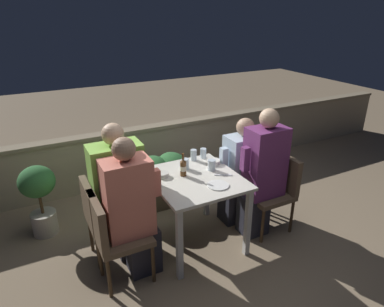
% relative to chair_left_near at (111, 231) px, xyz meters
% --- Properties ---
extents(ground_plane, '(16.00, 16.00, 0.00)m').
position_rel_chair_left_near_xyz_m(ground_plane, '(0.86, 0.13, -0.50)').
color(ground_plane, '#847056').
extents(parapet_wall, '(9.00, 0.18, 0.75)m').
position_rel_chair_left_near_xyz_m(parapet_wall, '(0.86, 1.73, -0.12)').
color(parapet_wall, gray).
rests_on(parapet_wall, ground_plane).
extents(dining_table, '(0.81, 0.88, 0.74)m').
position_rel_chair_left_near_xyz_m(dining_table, '(0.86, 0.13, 0.14)').
color(dining_table, silver).
rests_on(dining_table, ground_plane).
extents(planter_hedge, '(0.86, 0.47, 0.63)m').
position_rel_chair_left_near_xyz_m(planter_hedge, '(0.77, 1.00, -0.15)').
color(planter_hedge, brown).
rests_on(planter_hedge, ground_plane).
extents(chair_left_near, '(0.45, 0.44, 0.82)m').
position_rel_chair_left_near_xyz_m(chair_left_near, '(0.00, 0.00, 0.00)').
color(chair_left_near, brown).
rests_on(chair_left_near, ground_plane).
extents(person_coral_top, '(0.48, 0.26, 1.31)m').
position_rel_chair_left_near_xyz_m(person_coral_top, '(0.19, 0.00, 0.16)').
color(person_coral_top, '#282833').
rests_on(person_coral_top, ground_plane).
extents(chair_left_far, '(0.45, 0.44, 0.82)m').
position_rel_chair_left_near_xyz_m(chair_left_far, '(-0.00, 0.29, 0.00)').
color(chair_left_far, brown).
rests_on(chair_left_far, ground_plane).
extents(person_green_blouse, '(0.51, 0.26, 1.34)m').
position_rel_chair_left_near_xyz_m(person_green_blouse, '(0.19, 0.29, 0.17)').
color(person_green_blouse, '#282833').
rests_on(person_green_blouse, ground_plane).
extents(chair_right_near, '(0.45, 0.44, 0.82)m').
position_rel_chair_left_near_xyz_m(chair_right_near, '(1.74, 0.01, 0.00)').
color(chair_right_near, brown).
rests_on(chair_right_near, ground_plane).
extents(person_purple_stripe, '(0.48, 0.26, 1.35)m').
position_rel_chair_left_near_xyz_m(person_purple_stripe, '(1.55, 0.01, 0.18)').
color(person_purple_stripe, '#282833').
rests_on(person_purple_stripe, ground_plane).
extents(chair_right_far, '(0.45, 0.44, 0.82)m').
position_rel_chair_left_near_xyz_m(chair_right_far, '(1.69, 0.30, 0.00)').
color(chair_right_far, brown).
rests_on(chair_right_far, ground_plane).
extents(person_blue_shirt, '(0.48, 0.26, 1.18)m').
position_rel_chair_left_near_xyz_m(person_blue_shirt, '(1.49, 0.30, 0.10)').
color(person_blue_shirt, '#282833').
rests_on(person_blue_shirt, ground_plane).
extents(beer_bottle, '(0.06, 0.06, 0.23)m').
position_rel_chair_left_near_xyz_m(beer_bottle, '(0.77, 0.22, 0.33)').
color(beer_bottle, brown).
rests_on(beer_bottle, dining_table).
extents(plate_0, '(0.20, 0.20, 0.01)m').
position_rel_chair_left_near_xyz_m(plate_0, '(0.96, -0.11, 0.25)').
color(plate_0, white).
rests_on(plate_0, dining_table).
extents(bowl_0, '(0.12, 0.12, 0.04)m').
position_rel_chair_left_near_xyz_m(bowl_0, '(0.59, 0.29, 0.27)').
color(bowl_0, beige).
rests_on(bowl_0, dining_table).
extents(bowl_1, '(0.14, 0.14, 0.04)m').
position_rel_chair_left_near_xyz_m(bowl_1, '(1.17, 0.32, 0.27)').
color(bowl_1, silver).
rests_on(bowl_1, dining_table).
extents(glass_cup_0, '(0.06, 0.06, 0.10)m').
position_rel_chair_left_near_xyz_m(glass_cup_0, '(1.15, 0.50, 0.30)').
color(glass_cup_0, silver).
rests_on(glass_cup_0, dining_table).
extents(glass_cup_1, '(0.06, 0.06, 0.12)m').
position_rel_chair_left_near_xyz_m(glass_cup_1, '(1.03, 0.49, 0.30)').
color(glass_cup_1, silver).
rests_on(glass_cup_1, dining_table).
extents(glass_cup_2, '(0.07, 0.07, 0.11)m').
position_rel_chair_left_near_xyz_m(glass_cup_2, '(0.86, 0.34, 0.30)').
color(glass_cup_2, silver).
rests_on(glass_cup_2, dining_table).
extents(glass_cup_3, '(0.08, 0.08, 0.11)m').
position_rel_chair_left_near_xyz_m(glass_cup_3, '(1.07, 0.20, 0.30)').
color(glass_cup_3, silver).
rests_on(glass_cup_3, dining_table).
extents(fork_0, '(0.16, 0.10, 0.01)m').
position_rel_chair_left_near_xyz_m(fork_0, '(1.11, 0.04, 0.25)').
color(fork_0, silver).
rests_on(fork_0, dining_table).
extents(potted_plant, '(0.36, 0.36, 0.78)m').
position_rel_chair_left_near_xyz_m(potted_plant, '(-0.48, 1.00, -0.02)').
color(potted_plant, '#B2A899').
rests_on(potted_plant, ground_plane).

